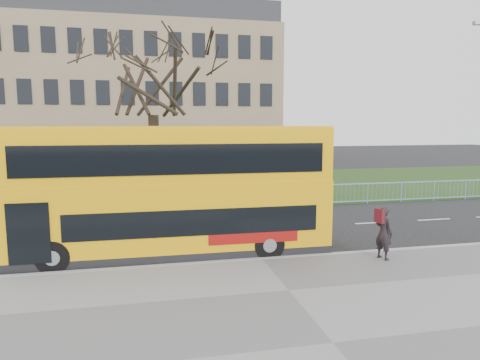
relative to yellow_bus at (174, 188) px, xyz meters
name	(u,v)px	position (x,y,z in m)	size (l,w,h in m)	color
ground	(250,248)	(2.55, 0.26, -2.20)	(120.00, 120.00, 0.00)	black
pavement	(333,346)	(2.55, -6.49, -2.14)	(80.00, 10.50, 0.12)	slate
kerb	(262,260)	(2.55, -1.29, -2.13)	(80.00, 0.20, 0.14)	gray
grass_verge	(200,187)	(2.55, 14.56, -2.16)	(80.00, 15.40, 0.08)	#1E3915
guard_railing	(219,199)	(2.55, 6.86, -1.65)	(40.00, 0.12, 1.10)	#7FBAE3
bare_tree	(153,98)	(-0.45, 10.26, 3.36)	(7.68, 7.68, 10.97)	black
civic_building	(131,98)	(-2.45, 35.26, 4.80)	(30.00, 15.00, 14.00)	#857054
yellow_bus	(174,188)	(0.00, 0.00, 0.00)	(9.83, 2.48, 4.10)	#F2AC0A
pedestrian	(384,233)	(6.18, -2.09, -1.27)	(0.59, 0.39, 1.62)	black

